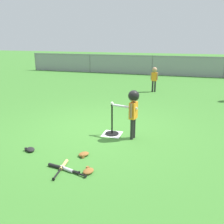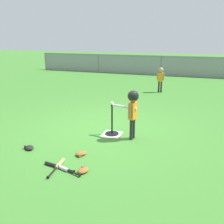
% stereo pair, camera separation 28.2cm
% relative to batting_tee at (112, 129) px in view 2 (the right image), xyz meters
% --- Properties ---
extents(ground_plane, '(60.00, 60.00, 0.00)m').
position_rel_batting_tee_xyz_m(ground_plane, '(-0.36, 0.24, -0.12)').
color(ground_plane, '#3D7A2D').
extents(home_plate, '(0.44, 0.44, 0.01)m').
position_rel_batting_tee_xyz_m(home_plate, '(0.00, -0.00, -0.11)').
color(home_plate, white).
rests_on(home_plate, ground_plane).
extents(batting_tee, '(0.32, 0.32, 0.72)m').
position_rel_batting_tee_xyz_m(batting_tee, '(0.00, 0.00, 0.00)').
color(batting_tee, black).
rests_on(batting_tee, ground_plane).
extents(baseball_on_tee, '(0.07, 0.07, 0.07)m').
position_rel_batting_tee_xyz_m(baseball_on_tee, '(0.00, -0.00, 0.64)').
color(baseball_on_tee, white).
rests_on(baseball_on_tee, batting_tee).
extents(batter_child, '(0.63, 0.31, 1.12)m').
position_rel_batting_tee_xyz_m(batter_child, '(0.51, -0.11, 0.68)').
color(batter_child, '#262626').
rests_on(batter_child, ground_plane).
extents(fielder_near_right, '(0.30, 0.20, 1.03)m').
position_rel_batting_tee_xyz_m(fielder_near_right, '(0.35, 5.00, 0.54)').
color(fielder_near_right, '#262626').
rests_on(fielder_near_right, ground_plane).
extents(spare_bat_silver, '(0.56, 0.22, 0.06)m').
position_rel_batting_tee_xyz_m(spare_bat_silver, '(-0.22, -1.84, -0.09)').
color(spare_bat_silver, silver).
rests_on(spare_bat_silver, ground_plane).
extents(spare_bat_wood, '(0.13, 0.63, 0.06)m').
position_rel_batting_tee_xyz_m(spare_bat_wood, '(-0.39, -1.77, -0.09)').
color(spare_bat_wood, '#DBB266').
rests_on(spare_bat_wood, ground_plane).
extents(spare_bat_black, '(0.64, 0.16, 0.06)m').
position_rel_batting_tee_xyz_m(spare_bat_black, '(-0.43, -1.80, -0.09)').
color(spare_bat_black, black).
rests_on(spare_bat_black, ground_plane).
extents(glove_by_plate, '(0.22, 0.26, 0.07)m').
position_rel_batting_tee_xyz_m(glove_by_plate, '(0.11, -1.78, -0.08)').
color(glove_by_plate, brown).
rests_on(glove_by_plate, ground_plane).
extents(glove_near_bats, '(0.26, 0.27, 0.07)m').
position_rel_batting_tee_xyz_m(glove_near_bats, '(-0.21, -1.23, -0.08)').
color(glove_near_bats, brown).
rests_on(glove_near_bats, ground_plane).
extents(glove_tossed_aside, '(0.27, 0.26, 0.07)m').
position_rel_batting_tee_xyz_m(glove_tossed_aside, '(-1.33, -1.34, -0.08)').
color(glove_tossed_aside, black).
rests_on(glove_tossed_aside, ground_plane).
extents(outfield_fence, '(16.06, 0.06, 1.15)m').
position_rel_batting_tee_xyz_m(outfield_fence, '(-0.36, 9.78, 0.50)').
color(outfield_fence, slate).
rests_on(outfield_fence, ground_plane).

